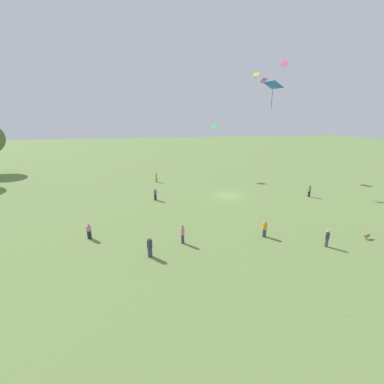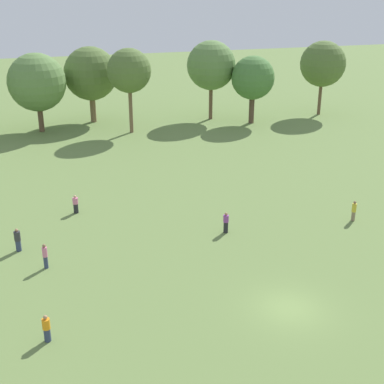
{
  "view_description": "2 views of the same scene",
  "coord_description": "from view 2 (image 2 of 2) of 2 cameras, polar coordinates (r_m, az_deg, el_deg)",
  "views": [
    {
      "loc": [
        -36.67,
        12.95,
        11.83
      ],
      "look_at": [
        -12.16,
        8.04,
        4.51
      ],
      "focal_mm": 24.0,
      "sensor_mm": 36.0,
      "label": 1
    },
    {
      "loc": [
        -13.7,
        -25.28,
        19.16
      ],
      "look_at": [
        -4.58,
        5.91,
        6.05
      ],
      "focal_mm": 50.0,
      "sensor_mm": 36.0,
      "label": 2
    }
  ],
  "objects": [
    {
      "name": "ground_plane",
      "position": [
        34.55,
        10.33,
        -12.12
      ],
      "size": [
        240.0,
        240.0,
        0.0
      ],
      "primitive_type": "plane",
      "color": "olive"
    },
    {
      "name": "tree_1",
      "position": [
        73.15,
        -16.22,
        11.16
      ],
      "size": [
        7.47,
        7.47,
        10.26
      ],
      "color": "brown",
      "rests_on": "ground_plane"
    },
    {
      "name": "tree_2",
      "position": [
        76.58,
        -10.77,
        12.29
      ],
      "size": [
        7.33,
        7.33,
        10.46
      ],
      "color": "brown",
      "rests_on": "ground_plane"
    },
    {
      "name": "tree_3",
      "position": [
        70.07,
        -6.73,
        12.71
      ],
      "size": [
        5.63,
        5.63,
        10.91
      ],
      "color": "brown",
      "rests_on": "ground_plane"
    },
    {
      "name": "tree_4",
      "position": [
        76.83,
        2.06,
        13.34
      ],
      "size": [
        6.84,
        6.84,
        11.08
      ],
      "color": "brown",
      "rests_on": "ground_plane"
    },
    {
      "name": "tree_5",
      "position": [
        75.24,
        6.51,
        11.98
      ],
      "size": [
        5.93,
        5.93,
        9.3
      ],
      "color": "brown",
      "rests_on": "ground_plane"
    },
    {
      "name": "tree_6",
      "position": [
        81.77,
        13.79,
        13.12
      ],
      "size": [
        6.56,
        6.56,
        10.73
      ],
      "color": "brown",
      "rests_on": "ground_plane"
    },
    {
      "name": "person_0",
      "position": [
        32.0,
        -15.25,
        -13.87
      ],
      "size": [
        0.48,
        0.48,
        1.7
      ],
      "rotation": [
        0.0,
        0.0,
        1.49
      ],
      "color": "#333D5B",
      "rests_on": "ground_plane"
    },
    {
      "name": "person_2",
      "position": [
        39.16,
        -15.39,
        -6.6
      ],
      "size": [
        0.43,
        0.43,
        1.88
      ],
      "rotation": [
        0.0,
        0.0,
        0.27
      ],
      "color": "#333D5B",
      "rests_on": "ground_plane"
    },
    {
      "name": "person_3",
      "position": [
        42.14,
        -18.1,
        -4.89
      ],
      "size": [
        0.54,
        0.54,
        1.84
      ],
      "rotation": [
        0.0,
        0.0,
        2.98
      ],
      "color": "#333D5B",
      "rests_on": "ground_plane"
    },
    {
      "name": "person_4",
      "position": [
        47.51,
        -12.31,
        -1.3
      ],
      "size": [
        0.67,
        0.67,
        1.65
      ],
      "rotation": [
        0.0,
        0.0,
        3.91
      ],
      "color": "#232328",
      "rests_on": "ground_plane"
    },
    {
      "name": "person_5",
      "position": [
        46.94,
        16.88,
        -1.94
      ],
      "size": [
        0.52,
        0.52,
        1.78
      ],
      "rotation": [
        0.0,
        0.0,
        2.27
      ],
      "color": "#847056",
      "rests_on": "ground_plane"
    },
    {
      "name": "person_6",
      "position": [
        42.95,
        3.64,
        -3.29
      ],
      "size": [
        0.61,
        0.61,
        1.76
      ],
      "rotation": [
        0.0,
        0.0,
        0.66
      ],
      "color": "#232328",
      "rests_on": "ground_plane"
    }
  ]
}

